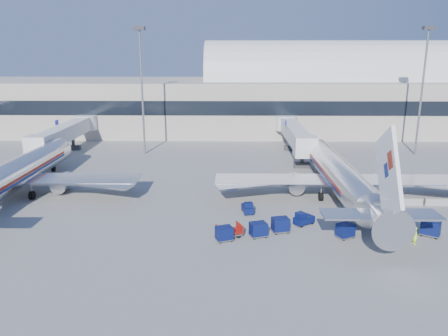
{
  "coord_description": "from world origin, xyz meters",
  "views": [
    {
      "loc": [
        -4.09,
        -49.06,
        18.11
      ],
      "look_at": [
        -4.91,
        6.0,
        3.59
      ],
      "focal_mm": 35.0,
      "sensor_mm": 36.0,
      "label": 1
    }
  ],
  "objects_px": {
    "tug_right": "(375,217)",
    "jetbridge_near": "(294,132)",
    "mast_west": "(141,72)",
    "cart_open_red": "(229,233)",
    "cart_train_c": "(224,233)",
    "cart_train_b": "(258,229)",
    "cart_solo_near": "(345,230)",
    "jetbridge_mid": "(68,132)",
    "airliner_main": "(341,176)",
    "ramp_worker": "(415,236)",
    "barrier_mid": "(437,202)",
    "tug_lead": "(303,219)",
    "cart_solo_far": "(431,228)",
    "tug_left": "(248,208)",
    "cart_train_a": "(280,225)",
    "mast_east": "(424,73)",
    "airliner_mid": "(13,175)",
    "barrier_near": "(410,202)"
  },
  "relations": [
    {
      "from": "cart_train_b",
      "to": "cart_open_red",
      "type": "bearing_deg",
      "value": 163.07
    },
    {
      "from": "mast_west",
      "to": "cart_open_red",
      "type": "height_order",
      "value": "mast_west"
    },
    {
      "from": "cart_solo_near",
      "to": "tug_left",
      "type": "bearing_deg",
      "value": 116.71
    },
    {
      "from": "cart_solo_near",
      "to": "cart_open_red",
      "type": "relative_size",
      "value": 0.73
    },
    {
      "from": "cart_solo_near",
      "to": "jetbridge_near",
      "type": "bearing_deg",
      "value": 62.08
    },
    {
      "from": "tug_lead",
      "to": "cart_solo_far",
      "type": "relative_size",
      "value": 1.05
    },
    {
      "from": "tug_lead",
      "to": "cart_open_red",
      "type": "relative_size",
      "value": 0.87
    },
    {
      "from": "airliner_mid",
      "to": "jetbridge_near",
      "type": "xyz_separation_m",
      "value": [
        39.6,
        26.3,
        1.0
      ]
    },
    {
      "from": "jetbridge_mid",
      "to": "cart_solo_near",
      "type": "bearing_deg",
      "value": -42.71
    },
    {
      "from": "cart_train_b",
      "to": "cart_train_c",
      "type": "xyz_separation_m",
      "value": [
        -3.45,
        -1.01,
        -0.03
      ]
    },
    {
      "from": "tug_left",
      "to": "cart_solo_near",
      "type": "xyz_separation_m",
      "value": [
        9.61,
        -6.83,
        0.14
      ]
    },
    {
      "from": "mast_west",
      "to": "cart_solo_far",
      "type": "relative_size",
      "value": 9.52
    },
    {
      "from": "mast_west",
      "to": "cart_open_red",
      "type": "xyz_separation_m",
      "value": [
        15.85,
        -37.91,
        -14.33
      ]
    },
    {
      "from": "cart_open_red",
      "to": "barrier_mid",
      "type": "bearing_deg",
      "value": -2.41
    },
    {
      "from": "ramp_worker",
      "to": "cart_train_a",
      "type": "bearing_deg",
      "value": 66.41
    },
    {
      "from": "tug_left",
      "to": "cart_train_b",
      "type": "bearing_deg",
      "value": 176.67
    },
    {
      "from": "mast_west",
      "to": "cart_open_red",
      "type": "distance_m",
      "value": 43.52
    },
    {
      "from": "tug_left",
      "to": "cart_open_red",
      "type": "bearing_deg",
      "value": 152.5
    },
    {
      "from": "cart_train_c",
      "to": "cart_solo_far",
      "type": "distance_m",
      "value": 21.1
    },
    {
      "from": "jetbridge_near",
      "to": "cart_open_red",
      "type": "bearing_deg",
      "value": -106.89
    },
    {
      "from": "mast_west",
      "to": "barrier_mid",
      "type": "xyz_separation_m",
      "value": [
        41.3,
        -28.0,
        -14.34
      ]
    },
    {
      "from": "cart_train_b",
      "to": "cart_solo_near",
      "type": "xyz_separation_m",
      "value": [
        8.79,
        -0.11,
        -0.01
      ]
    },
    {
      "from": "tug_lead",
      "to": "cart_train_b",
      "type": "distance_m",
      "value": 6.07
    },
    {
      "from": "jetbridge_near",
      "to": "cart_solo_far",
      "type": "relative_size",
      "value": 11.58
    },
    {
      "from": "tug_right",
      "to": "mast_east",
      "type": "bearing_deg",
      "value": 114.46
    },
    {
      "from": "jetbridge_near",
      "to": "tug_right",
      "type": "bearing_deg",
      "value": -83.02
    },
    {
      "from": "cart_train_b",
      "to": "barrier_mid",
      "type": "bearing_deg",
      "value": 4.82
    },
    {
      "from": "tug_right",
      "to": "jetbridge_near",
      "type": "bearing_deg",
      "value": 149.63
    },
    {
      "from": "mast_west",
      "to": "cart_train_c",
      "type": "height_order",
      "value": "mast_west"
    },
    {
      "from": "jetbridge_near",
      "to": "cart_train_c",
      "type": "height_order",
      "value": "jetbridge_near"
    },
    {
      "from": "airliner_main",
      "to": "ramp_worker",
      "type": "distance_m",
      "value": 14.56
    },
    {
      "from": "barrier_mid",
      "to": "cart_train_b",
      "type": "height_order",
      "value": "cart_train_b"
    },
    {
      "from": "jetbridge_mid",
      "to": "tug_left",
      "type": "relative_size",
      "value": 11.72
    },
    {
      "from": "barrier_near",
      "to": "cart_solo_near",
      "type": "height_order",
      "value": "cart_solo_near"
    },
    {
      "from": "jetbridge_mid",
      "to": "barrier_near",
      "type": "xyz_separation_m",
      "value": [
        52.4,
        -28.81,
        -3.48
      ]
    },
    {
      "from": "airliner_main",
      "to": "airliner_mid",
      "type": "bearing_deg",
      "value": 180.0
    },
    {
      "from": "tug_right",
      "to": "cart_solo_near",
      "type": "relative_size",
      "value": 1.21
    },
    {
      "from": "airliner_mid",
      "to": "mast_west",
      "type": "distance_m",
      "value": 30.57
    },
    {
      "from": "cart_train_b",
      "to": "ramp_worker",
      "type": "distance_m",
      "value": 15.25
    },
    {
      "from": "jetbridge_near",
      "to": "ramp_worker",
      "type": "xyz_separation_m",
      "value": [
        6.35,
        -40.16,
        -3.04
      ]
    },
    {
      "from": "airliner_mid",
      "to": "cart_train_a",
      "type": "relative_size",
      "value": 18.25
    },
    {
      "from": "tug_left",
      "to": "cart_open_red",
      "type": "distance_m",
      "value": 7.14
    },
    {
      "from": "airliner_mid",
      "to": "mast_east",
      "type": "height_order",
      "value": "mast_east"
    },
    {
      "from": "barrier_near",
      "to": "cart_train_a",
      "type": "bearing_deg",
      "value": -152.98
    },
    {
      "from": "tug_lead",
      "to": "ramp_worker",
      "type": "xyz_separation_m",
      "value": [
        10.08,
        -4.84,
        0.21
      ]
    },
    {
      "from": "tug_right",
      "to": "cart_solo_near",
      "type": "bearing_deg",
      "value": -83.82
    },
    {
      "from": "barrier_mid",
      "to": "cart_solo_near",
      "type": "relative_size",
      "value": 1.44
    },
    {
      "from": "jetbridge_mid",
      "to": "cart_solo_near",
      "type": "distance_m",
      "value": 57.2
    },
    {
      "from": "cart_train_c",
      "to": "ramp_worker",
      "type": "xyz_separation_m",
      "value": [
        18.63,
        -0.53,
        0.11
      ]
    },
    {
      "from": "jetbridge_near",
      "to": "cart_train_c",
      "type": "distance_m",
      "value": 41.61
    }
  ]
}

